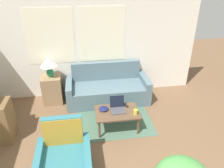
{
  "coord_description": "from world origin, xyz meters",
  "views": [
    {
      "loc": [
        -0.01,
        -1.3,
        2.94
      ],
      "look_at": [
        0.62,
        2.77,
        0.75
      ],
      "focal_mm": 35.0,
      "sensor_mm": 36.0,
      "label": 1
    }
  ],
  "objects_px": {
    "armchair": "(65,162)",
    "laptop": "(118,107)",
    "couch": "(108,90)",
    "snack_bowl": "(104,109)",
    "table_lamp": "(49,63)",
    "tv_remote": "(126,105)",
    "coffee_table": "(117,113)",
    "cup_navy": "(136,112)"
  },
  "relations": [
    {
      "from": "coffee_table",
      "to": "tv_remote",
      "type": "height_order",
      "value": "tv_remote"
    },
    {
      "from": "snack_bowl",
      "to": "table_lamp",
      "type": "bearing_deg",
      "value": 133.89
    },
    {
      "from": "tv_remote",
      "to": "coffee_table",
      "type": "bearing_deg",
      "value": -141.57
    },
    {
      "from": "table_lamp",
      "to": "coffee_table",
      "type": "bearing_deg",
      "value": -42.41
    },
    {
      "from": "couch",
      "to": "snack_bowl",
      "type": "xyz_separation_m",
      "value": [
        -0.22,
        -1.06,
        0.17
      ]
    },
    {
      "from": "snack_bowl",
      "to": "cup_navy",
      "type": "bearing_deg",
      "value": -22.04
    },
    {
      "from": "laptop",
      "to": "snack_bowl",
      "type": "bearing_deg",
      "value": 174.02
    },
    {
      "from": "table_lamp",
      "to": "coffee_table",
      "type": "height_order",
      "value": "table_lamp"
    },
    {
      "from": "laptop",
      "to": "snack_bowl",
      "type": "height_order",
      "value": "laptop"
    },
    {
      "from": "armchair",
      "to": "coffee_table",
      "type": "bearing_deg",
      "value": 44.85
    },
    {
      "from": "couch",
      "to": "coffee_table",
      "type": "height_order",
      "value": "couch"
    },
    {
      "from": "couch",
      "to": "laptop",
      "type": "distance_m",
      "value": 1.11
    },
    {
      "from": "cup_navy",
      "to": "table_lamp",
      "type": "bearing_deg",
      "value": 140.71
    },
    {
      "from": "armchair",
      "to": "cup_navy",
      "type": "distance_m",
      "value": 1.61
    },
    {
      "from": "armchair",
      "to": "laptop",
      "type": "bearing_deg",
      "value": 46.0
    },
    {
      "from": "armchair",
      "to": "table_lamp",
      "type": "distance_m",
      "value": 2.41
    },
    {
      "from": "laptop",
      "to": "tv_remote",
      "type": "relative_size",
      "value": 1.97
    },
    {
      "from": "laptop",
      "to": "snack_bowl",
      "type": "xyz_separation_m",
      "value": [
        -0.28,
        0.03,
        -0.03
      ]
    },
    {
      "from": "armchair",
      "to": "table_lamp",
      "type": "bearing_deg",
      "value": 99.22
    },
    {
      "from": "coffee_table",
      "to": "snack_bowl",
      "type": "xyz_separation_m",
      "value": [
        -0.26,
        0.09,
        0.08
      ]
    },
    {
      "from": "laptop",
      "to": "cup_navy",
      "type": "relative_size",
      "value": 2.94
    },
    {
      "from": "coffee_table",
      "to": "snack_bowl",
      "type": "bearing_deg",
      "value": 159.84
    },
    {
      "from": "armchair",
      "to": "cup_navy",
      "type": "relative_size",
      "value": 8.72
    },
    {
      "from": "table_lamp",
      "to": "cup_navy",
      "type": "relative_size",
      "value": 4.64
    },
    {
      "from": "armchair",
      "to": "laptop",
      "type": "distance_m",
      "value": 1.5
    },
    {
      "from": "armchair",
      "to": "tv_remote",
      "type": "height_order",
      "value": "armchair"
    },
    {
      "from": "table_lamp",
      "to": "tv_remote",
      "type": "distance_m",
      "value": 2.01
    },
    {
      "from": "couch",
      "to": "tv_remote",
      "type": "height_order",
      "value": "couch"
    },
    {
      "from": "couch",
      "to": "snack_bowl",
      "type": "height_order",
      "value": "couch"
    },
    {
      "from": "armchair",
      "to": "tv_remote",
      "type": "relative_size",
      "value": 5.86
    },
    {
      "from": "couch",
      "to": "snack_bowl",
      "type": "relative_size",
      "value": 10.28
    },
    {
      "from": "couch",
      "to": "tv_remote",
      "type": "bearing_deg",
      "value": -75.32
    },
    {
      "from": "couch",
      "to": "armchair",
      "type": "xyz_separation_m",
      "value": [
        -0.97,
        -2.16,
        -0.01
      ]
    },
    {
      "from": "table_lamp",
      "to": "tv_remote",
      "type": "bearing_deg",
      "value": -34.14
    },
    {
      "from": "coffee_table",
      "to": "armchair",
      "type": "bearing_deg",
      "value": -135.15
    },
    {
      "from": "laptop",
      "to": "cup_navy",
      "type": "xyz_separation_m",
      "value": [
        0.32,
        -0.21,
        -0.0
      ]
    },
    {
      "from": "couch",
      "to": "coffee_table",
      "type": "xyz_separation_m",
      "value": [
        0.04,
        -1.16,
        0.09
      ]
    },
    {
      "from": "coffee_table",
      "to": "laptop",
      "type": "bearing_deg",
      "value": 70.33
    },
    {
      "from": "armchair",
      "to": "snack_bowl",
      "type": "xyz_separation_m",
      "value": [
        0.75,
        1.1,
        0.18
      ]
    },
    {
      "from": "laptop",
      "to": "tv_remote",
      "type": "distance_m",
      "value": 0.23
    },
    {
      "from": "couch",
      "to": "armchair",
      "type": "distance_m",
      "value": 2.37
    },
    {
      "from": "laptop",
      "to": "table_lamp",
      "type": "bearing_deg",
      "value": 139.59
    }
  ]
}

